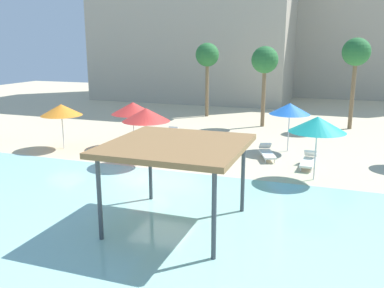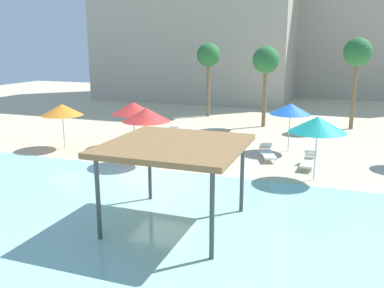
% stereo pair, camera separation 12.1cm
% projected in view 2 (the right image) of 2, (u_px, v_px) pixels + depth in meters
% --- Properties ---
extents(ground_plane, '(80.00, 80.00, 0.00)m').
position_uv_depth(ground_plane, '(162.00, 182.00, 18.04)').
color(ground_plane, beige).
extents(lagoon_water, '(44.00, 13.50, 0.04)m').
position_uv_depth(lagoon_water, '(96.00, 231.00, 13.23)').
color(lagoon_water, '#99D1C6').
rests_on(lagoon_water, ground).
extents(shade_pavilion, '(4.28, 4.28, 2.82)m').
position_uv_depth(shade_pavilion, '(175.00, 148.00, 13.11)').
color(shade_pavilion, '#42474C').
rests_on(shade_pavilion, ground).
extents(beach_umbrella_red_0, '(2.35, 2.35, 2.83)m').
position_uv_depth(beach_umbrella_red_0, '(146.00, 115.00, 20.12)').
color(beach_umbrella_red_0, silver).
rests_on(beach_umbrella_red_0, ground).
extents(beach_umbrella_teal_1, '(2.45, 2.45, 2.84)m').
position_uv_depth(beach_umbrella_teal_1, '(318.00, 124.00, 17.70)').
color(beach_umbrella_teal_1, silver).
rests_on(beach_umbrella_teal_1, ground).
extents(beach_umbrella_red_3, '(2.50, 2.50, 2.62)m').
position_uv_depth(beach_umbrella_red_3, '(133.00, 108.00, 23.76)').
color(beach_umbrella_red_3, silver).
rests_on(beach_umbrella_red_3, ground).
extents(beach_umbrella_orange_4, '(2.32, 2.32, 2.57)m').
position_uv_depth(beach_umbrella_orange_4, '(62.00, 110.00, 23.35)').
color(beach_umbrella_orange_4, silver).
rests_on(beach_umbrella_orange_4, ground).
extents(beach_umbrella_blue_7, '(2.23, 2.23, 2.72)m').
position_uv_depth(beach_umbrella_blue_7, '(290.00, 109.00, 22.61)').
color(beach_umbrella_blue_7, silver).
rests_on(beach_umbrella_blue_7, ground).
extents(lounge_chair_0, '(0.63, 1.91, 0.74)m').
position_uv_depth(lounge_chair_0, '(172.00, 134.00, 26.07)').
color(lounge_chair_0, white).
rests_on(lounge_chair_0, ground).
extents(lounge_chair_1, '(0.72, 1.93, 0.74)m').
position_uv_depth(lounge_chair_1, '(309.00, 160.00, 20.13)').
color(lounge_chair_1, white).
rests_on(lounge_chair_1, ground).
extents(lounge_chair_3, '(0.71, 1.93, 0.74)m').
position_uv_depth(lounge_chair_3, '(153.00, 146.00, 23.00)').
color(lounge_chair_3, white).
rests_on(lounge_chair_3, ground).
extents(lounge_chair_4, '(1.21, 1.99, 0.74)m').
position_uv_depth(lounge_chair_4, '(267.00, 152.00, 21.65)').
color(lounge_chair_4, white).
rests_on(lounge_chair_4, ground).
extents(palm_tree_0, '(1.90, 1.90, 6.30)m').
position_uv_depth(palm_tree_0, '(357.00, 54.00, 28.04)').
color(palm_tree_0, brown).
rests_on(palm_tree_0, ground).
extents(palm_tree_1, '(1.90, 1.90, 5.98)m').
position_uv_depth(palm_tree_1, '(208.00, 56.00, 33.31)').
color(palm_tree_1, brown).
rests_on(palm_tree_1, ground).
extents(palm_tree_2, '(1.90, 1.90, 5.73)m').
position_uv_depth(palm_tree_2, '(266.00, 62.00, 29.09)').
color(palm_tree_2, brown).
rests_on(palm_tree_2, ground).
extents(hotel_block_0, '(20.50, 11.94, 17.99)m').
position_uv_depth(hotel_block_0, '(199.00, 14.00, 44.56)').
color(hotel_block_0, '#B2A893').
rests_on(hotel_block_0, ground).
extents(hotel_block_1, '(21.76, 11.80, 19.89)m').
position_uv_depth(hotel_block_1, '(382.00, 7.00, 46.70)').
color(hotel_block_1, '#B2A893').
rests_on(hotel_block_1, ground).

